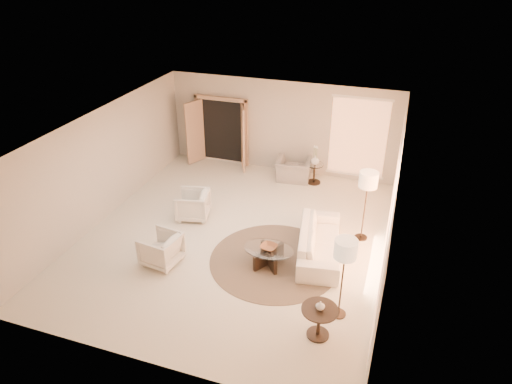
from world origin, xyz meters
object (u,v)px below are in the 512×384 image
(armchair_left, at_px, (193,203))
(bowl, at_px, (269,247))
(accent_chair, at_px, (294,166))
(end_table, at_px, (319,317))
(side_vase, at_px, (315,160))
(side_table, at_px, (314,171))
(floor_lamp_near, at_px, (368,183))
(end_vase, at_px, (320,306))
(floor_lamp_far, at_px, (345,253))
(armchair_right, at_px, (161,248))
(sofa, at_px, (320,242))
(coffee_table, at_px, (269,254))

(armchair_left, xyz_separation_m, bowl, (2.43, -1.28, 0.05))
(accent_chair, distance_m, end_table, 6.20)
(side_vase, bearing_deg, side_table, 180.00)
(armchair_left, relative_size, end_table, 1.22)
(floor_lamp_near, height_order, end_vase, floor_lamp_near)
(floor_lamp_near, relative_size, floor_lamp_far, 1.03)
(accent_chair, bearing_deg, side_table, 173.58)
(armchair_right, height_order, accent_chair, accent_chair)
(armchair_left, xyz_separation_m, floor_lamp_near, (4.25, 0.41, 1.10))
(armchair_right, xyz_separation_m, bowl, (2.26, 0.69, 0.06))
(sofa, relative_size, armchair_left, 2.86)
(armchair_left, height_order, side_table, armchair_left)
(accent_chair, height_order, end_table, accent_chair)
(coffee_table, distance_m, floor_lamp_near, 2.77)
(sofa, distance_m, accent_chair, 3.74)
(sofa, bearing_deg, side_table, 4.57)
(end_table, bearing_deg, floor_lamp_near, 84.03)
(end_vase, bearing_deg, end_table, 90.00)
(sofa, height_order, floor_lamp_near, floor_lamp_near)
(bowl, bearing_deg, coffee_table, 90.00)
(side_table, bearing_deg, floor_lamp_far, -72.93)
(side_table, bearing_deg, coffee_table, -91.69)
(sofa, bearing_deg, end_vase, -178.28)
(armchair_left, relative_size, accent_chair, 0.80)
(sofa, distance_m, end_table, 2.49)
(side_table, relative_size, bowl, 1.72)
(accent_chair, relative_size, coffee_table, 0.86)
(armchair_left, relative_size, side_vase, 3.04)
(coffee_table, xyz_separation_m, end_table, (1.46, -1.71, 0.17))
(sofa, bearing_deg, armchair_left, 71.42)
(side_table, height_order, floor_lamp_near, floor_lamp_near)
(accent_chair, distance_m, side_vase, 0.70)
(end_table, relative_size, side_vase, 2.49)
(accent_chair, relative_size, floor_lamp_near, 0.57)
(bowl, bearing_deg, floor_lamp_far, -31.74)
(floor_lamp_near, height_order, side_vase, floor_lamp_near)
(sofa, distance_m, floor_lamp_near, 1.72)
(floor_lamp_near, bearing_deg, floor_lamp_far, -91.84)
(bowl, bearing_deg, end_table, -49.50)
(floor_lamp_near, bearing_deg, side_table, 124.34)
(armchair_right, height_order, coffee_table, armchair_right)
(side_vase, bearing_deg, armchair_left, -131.48)
(floor_lamp_far, height_order, bowl, floor_lamp_far)
(armchair_right, relative_size, side_table, 1.29)
(armchair_right, relative_size, coffee_table, 0.67)
(floor_lamp_near, bearing_deg, accent_chair, 133.12)
(armchair_left, bearing_deg, coffee_table, 49.27)
(end_table, bearing_deg, floor_lamp_far, 67.48)
(armchair_right, xyz_separation_m, side_table, (2.38, 4.85, -0.02))
(armchair_right, relative_size, end_table, 1.19)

